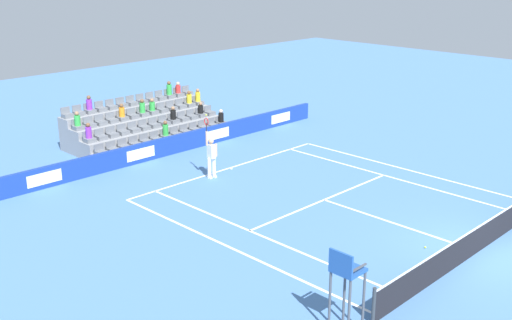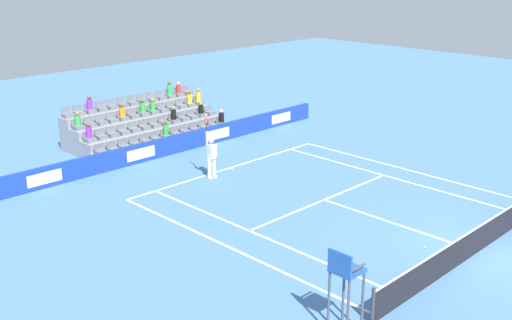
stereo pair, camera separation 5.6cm
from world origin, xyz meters
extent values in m
plane|color=#4C7AB2|center=(0.00, 0.00, 0.00)|extent=(80.00, 80.00, 0.00)
cube|color=white|center=(0.00, -11.89, 0.00)|extent=(10.97, 0.10, 0.01)
cube|color=white|center=(0.00, -6.40, 0.00)|extent=(8.23, 0.10, 0.01)
cube|color=white|center=(0.00, -3.20, 0.00)|extent=(0.10, 6.40, 0.01)
cube|color=white|center=(4.12, -5.95, 0.00)|extent=(0.10, 11.89, 0.01)
cube|color=white|center=(-4.12, -5.95, 0.00)|extent=(0.10, 11.89, 0.01)
cube|color=white|center=(5.49, -5.95, 0.00)|extent=(0.10, 11.89, 0.01)
cube|color=white|center=(-5.49, -5.95, 0.00)|extent=(0.10, 11.89, 0.01)
cube|color=white|center=(0.00, -11.79, 0.00)|extent=(0.10, 0.20, 0.01)
cube|color=#193899|center=(0.00, -15.43, 0.45)|extent=(19.03, 0.20, 0.90)
cube|color=white|center=(-7.14, -15.32, 0.45)|extent=(1.52, 0.01, 0.50)
cube|color=white|center=(-2.38, -15.32, 0.45)|extent=(1.52, 0.01, 0.50)
cube|color=white|center=(2.38, -15.32, 0.45)|extent=(1.52, 0.01, 0.50)
cube|color=white|center=(7.14, -15.32, 0.45)|extent=(1.52, 0.01, 0.50)
cylinder|color=#33383D|center=(5.94, 0.00, 0.54)|extent=(0.10, 0.10, 1.07)
cube|color=black|center=(0.00, 0.00, 0.46)|extent=(11.77, 0.02, 0.92)
cube|color=white|center=(0.00, 0.00, 0.94)|extent=(11.77, 0.04, 0.04)
cylinder|color=white|center=(1.28, -11.47, 0.45)|extent=(0.16, 0.16, 0.90)
cylinder|color=white|center=(1.52, -11.50, 0.45)|extent=(0.16, 0.16, 0.90)
cube|color=white|center=(1.28, -11.47, 0.04)|extent=(0.15, 0.27, 0.08)
cube|color=white|center=(1.52, -11.50, 0.04)|extent=(0.15, 0.27, 0.08)
cube|color=white|center=(1.40, -11.49, 1.20)|extent=(0.26, 0.38, 0.60)
sphere|color=#D3A884|center=(1.40, -11.49, 1.66)|extent=(0.24, 0.24, 0.24)
cylinder|color=#D3A884|center=(1.62, -11.51, 1.81)|extent=(0.09, 0.09, 0.62)
cylinder|color=#D3A884|center=(1.19, -11.41, 1.22)|extent=(0.09, 0.09, 0.56)
cylinder|color=black|center=(1.62, -11.51, 2.26)|extent=(0.04, 0.04, 0.28)
torus|color=red|center=(1.62, -11.51, 2.54)|extent=(0.07, 0.31, 0.31)
sphere|color=#D1E533|center=(1.62, -11.51, 2.82)|extent=(0.07, 0.07, 0.07)
cylinder|color=#474C54|center=(6.39, -0.61, 0.85)|extent=(0.07, 0.07, 1.71)
cylinder|color=#474C54|center=(6.39, -0.01, 0.85)|extent=(0.07, 0.07, 1.71)
cylinder|color=#474C54|center=(6.99, -0.61, 0.85)|extent=(0.07, 0.07, 1.71)
cylinder|color=#474C54|center=(6.99, -0.01, 0.85)|extent=(0.07, 0.07, 1.71)
cube|color=#23519E|center=(6.69, -0.31, 1.75)|extent=(0.70, 0.70, 0.08)
cube|color=#23519E|center=(7.01, -0.31, 2.06)|extent=(0.06, 0.70, 0.55)
cube|color=#474C54|center=(6.69, -0.63, 1.93)|extent=(0.56, 0.05, 0.04)
cube|color=#474C54|center=(6.69, 0.01, 1.93)|extent=(0.56, 0.05, 0.04)
cube|color=gray|center=(0.00, -16.50, 0.21)|extent=(8.06, 0.95, 0.42)
cube|color=slate|center=(-3.72, -16.50, 0.52)|extent=(0.48, 0.44, 0.20)
cube|color=slate|center=(-3.72, -16.70, 0.77)|extent=(0.48, 0.04, 0.30)
cube|color=slate|center=(-3.10, -16.50, 0.52)|extent=(0.48, 0.44, 0.20)
cube|color=slate|center=(-3.10, -16.70, 0.77)|extent=(0.48, 0.04, 0.30)
cube|color=slate|center=(-2.48, -16.50, 0.52)|extent=(0.48, 0.44, 0.20)
cube|color=slate|center=(-2.48, -16.70, 0.77)|extent=(0.48, 0.04, 0.30)
cube|color=slate|center=(-1.86, -16.50, 0.52)|extent=(0.48, 0.44, 0.20)
cube|color=slate|center=(-1.86, -16.70, 0.77)|extent=(0.48, 0.04, 0.30)
cube|color=slate|center=(-1.24, -16.50, 0.52)|extent=(0.48, 0.44, 0.20)
cube|color=slate|center=(-1.24, -16.70, 0.77)|extent=(0.48, 0.04, 0.30)
cube|color=slate|center=(-0.62, -16.50, 0.52)|extent=(0.48, 0.44, 0.20)
cube|color=slate|center=(-0.62, -16.70, 0.77)|extent=(0.48, 0.04, 0.30)
cube|color=slate|center=(0.00, -16.50, 0.52)|extent=(0.48, 0.44, 0.20)
cube|color=slate|center=(0.00, -16.70, 0.77)|extent=(0.48, 0.04, 0.30)
cube|color=slate|center=(0.62, -16.50, 0.52)|extent=(0.48, 0.44, 0.20)
cube|color=slate|center=(0.62, -16.70, 0.77)|extent=(0.48, 0.04, 0.30)
cube|color=slate|center=(1.24, -16.50, 0.52)|extent=(0.48, 0.44, 0.20)
cube|color=slate|center=(1.24, -16.70, 0.77)|extent=(0.48, 0.04, 0.30)
cube|color=slate|center=(1.86, -16.50, 0.52)|extent=(0.48, 0.44, 0.20)
cube|color=slate|center=(1.86, -16.70, 0.77)|extent=(0.48, 0.04, 0.30)
cube|color=slate|center=(2.48, -16.50, 0.52)|extent=(0.48, 0.44, 0.20)
cube|color=slate|center=(2.48, -16.70, 0.77)|extent=(0.48, 0.04, 0.30)
cube|color=slate|center=(3.10, -16.50, 0.52)|extent=(0.48, 0.44, 0.20)
cube|color=slate|center=(3.10, -16.70, 0.77)|extent=(0.48, 0.04, 0.30)
cube|color=slate|center=(3.72, -16.50, 0.52)|extent=(0.48, 0.44, 0.20)
cube|color=slate|center=(3.72, -16.70, 0.77)|extent=(0.48, 0.04, 0.30)
cube|color=gray|center=(0.00, -17.45, 0.42)|extent=(8.06, 0.95, 0.84)
cube|color=slate|center=(-3.72, -17.45, 0.94)|extent=(0.48, 0.44, 0.20)
cube|color=slate|center=(-3.72, -17.65, 1.19)|extent=(0.48, 0.04, 0.30)
cube|color=slate|center=(-3.10, -17.45, 0.94)|extent=(0.48, 0.44, 0.20)
cube|color=slate|center=(-3.10, -17.65, 1.19)|extent=(0.48, 0.04, 0.30)
cube|color=slate|center=(-2.48, -17.45, 0.94)|extent=(0.48, 0.44, 0.20)
cube|color=slate|center=(-2.48, -17.65, 1.19)|extent=(0.48, 0.04, 0.30)
cube|color=slate|center=(-1.86, -17.45, 0.94)|extent=(0.48, 0.44, 0.20)
cube|color=slate|center=(-1.86, -17.65, 1.19)|extent=(0.48, 0.04, 0.30)
cube|color=slate|center=(-1.24, -17.45, 0.94)|extent=(0.48, 0.44, 0.20)
cube|color=slate|center=(-1.24, -17.65, 1.19)|extent=(0.48, 0.04, 0.30)
cube|color=slate|center=(-0.62, -17.45, 0.94)|extent=(0.48, 0.44, 0.20)
cube|color=slate|center=(-0.62, -17.65, 1.19)|extent=(0.48, 0.04, 0.30)
cube|color=slate|center=(0.00, -17.45, 0.94)|extent=(0.48, 0.44, 0.20)
cube|color=slate|center=(0.00, -17.65, 1.19)|extent=(0.48, 0.04, 0.30)
cube|color=slate|center=(0.62, -17.45, 0.94)|extent=(0.48, 0.44, 0.20)
cube|color=slate|center=(0.62, -17.65, 1.19)|extent=(0.48, 0.04, 0.30)
cube|color=slate|center=(1.24, -17.45, 0.94)|extent=(0.48, 0.44, 0.20)
cube|color=slate|center=(1.24, -17.65, 1.19)|extent=(0.48, 0.04, 0.30)
cube|color=slate|center=(1.86, -17.45, 0.94)|extent=(0.48, 0.44, 0.20)
cube|color=slate|center=(1.86, -17.65, 1.19)|extent=(0.48, 0.04, 0.30)
cube|color=slate|center=(2.48, -17.45, 0.94)|extent=(0.48, 0.44, 0.20)
cube|color=slate|center=(2.48, -17.65, 1.19)|extent=(0.48, 0.04, 0.30)
cube|color=slate|center=(3.10, -17.45, 0.94)|extent=(0.48, 0.44, 0.20)
cube|color=slate|center=(3.10, -17.65, 1.19)|extent=(0.48, 0.04, 0.30)
cube|color=slate|center=(3.72, -17.45, 0.94)|extent=(0.48, 0.44, 0.20)
cube|color=slate|center=(3.72, -17.65, 1.19)|extent=(0.48, 0.04, 0.30)
cube|color=gray|center=(0.00, -18.40, 0.63)|extent=(8.06, 0.95, 1.26)
cube|color=slate|center=(-3.72, -18.40, 1.36)|extent=(0.48, 0.44, 0.20)
cube|color=slate|center=(-3.72, -18.60, 1.61)|extent=(0.48, 0.04, 0.30)
cube|color=slate|center=(-3.10, -18.40, 1.36)|extent=(0.48, 0.44, 0.20)
cube|color=slate|center=(-3.10, -18.60, 1.61)|extent=(0.48, 0.04, 0.30)
cube|color=slate|center=(-2.48, -18.40, 1.36)|extent=(0.48, 0.44, 0.20)
cube|color=slate|center=(-2.48, -18.60, 1.61)|extent=(0.48, 0.04, 0.30)
cube|color=slate|center=(-1.86, -18.40, 1.36)|extent=(0.48, 0.44, 0.20)
cube|color=slate|center=(-1.86, -18.60, 1.61)|extent=(0.48, 0.04, 0.30)
cube|color=slate|center=(-1.24, -18.40, 1.36)|extent=(0.48, 0.44, 0.20)
cube|color=slate|center=(-1.24, -18.60, 1.61)|extent=(0.48, 0.04, 0.30)
cube|color=slate|center=(-0.62, -18.40, 1.36)|extent=(0.48, 0.44, 0.20)
cube|color=slate|center=(-0.62, -18.60, 1.61)|extent=(0.48, 0.04, 0.30)
cube|color=slate|center=(0.00, -18.40, 1.36)|extent=(0.48, 0.44, 0.20)
cube|color=slate|center=(0.00, -18.60, 1.61)|extent=(0.48, 0.04, 0.30)
cube|color=slate|center=(0.62, -18.40, 1.36)|extent=(0.48, 0.44, 0.20)
cube|color=slate|center=(0.62, -18.60, 1.61)|extent=(0.48, 0.04, 0.30)
cube|color=slate|center=(1.24, -18.40, 1.36)|extent=(0.48, 0.44, 0.20)
cube|color=slate|center=(1.24, -18.60, 1.61)|extent=(0.48, 0.04, 0.30)
cube|color=slate|center=(1.86, -18.40, 1.36)|extent=(0.48, 0.44, 0.20)
cube|color=slate|center=(1.86, -18.60, 1.61)|extent=(0.48, 0.04, 0.30)
cube|color=slate|center=(2.48, -18.40, 1.36)|extent=(0.48, 0.44, 0.20)
cube|color=slate|center=(2.48, -18.60, 1.61)|extent=(0.48, 0.04, 0.30)
cube|color=slate|center=(3.10, -18.40, 1.36)|extent=(0.48, 0.44, 0.20)
cube|color=slate|center=(3.10, -18.60, 1.61)|extent=(0.48, 0.04, 0.30)
cube|color=slate|center=(3.72, -18.40, 1.36)|extent=(0.48, 0.44, 0.20)
cube|color=slate|center=(3.72, -18.60, 1.61)|extent=(0.48, 0.04, 0.30)
cube|color=gray|center=(0.00, -19.35, 0.84)|extent=(8.06, 0.95, 1.68)
cube|color=slate|center=(-3.72, -19.35, 1.78)|extent=(0.48, 0.44, 0.20)
cube|color=slate|center=(-3.72, -19.55, 2.03)|extent=(0.48, 0.04, 0.30)
cube|color=slate|center=(-3.10, -19.35, 1.78)|extent=(0.48, 0.44, 0.20)
cube|color=slate|center=(-3.10, -19.55, 2.03)|extent=(0.48, 0.04, 0.30)
cube|color=slate|center=(-2.48, -19.35, 1.78)|extent=(0.48, 0.44, 0.20)
cube|color=slate|center=(-2.48, -19.55, 2.03)|extent=(0.48, 0.04, 0.30)
cube|color=slate|center=(-1.86, -19.35, 1.78)|extent=(0.48, 0.44, 0.20)
cube|color=slate|center=(-1.86, -19.55, 2.03)|extent=(0.48, 0.04, 0.30)
cube|color=slate|center=(-1.24, -19.35, 1.78)|extent=(0.48, 0.44, 0.20)
cube|color=slate|center=(-1.24, -19.55, 2.03)|extent=(0.48, 0.04, 0.30)
cube|color=slate|center=(-0.62, -19.35, 1.78)|extent=(0.48, 0.44, 0.20)
cube|color=slate|center=(-0.62, -19.55, 2.03)|extent=(0.48, 0.04, 0.30)
cube|color=slate|center=(0.00, -19.35, 1.78)|extent=(0.48, 0.44, 0.20)
cube|color=slate|center=(0.00, -19.55, 2.03)|extent=(0.48, 0.04, 0.30)
cube|color=slate|center=(0.62, -19.35, 1.78)|extent=(0.48, 0.44, 0.20)
cube|color=slate|center=(0.62, -19.55, 2.03)|extent=(0.48, 0.04, 0.30)
cube|color=slate|center=(1.24, -19.35, 1.78)|extent=(0.48, 0.44, 0.20)
cube|color=slate|center=(1.24, -19.55, 2.03)|extent=(0.48, 0.04, 0.30)
cube|color=slate|center=(1.86, -19.35, 1.78)|extent=(0.48, 0.44, 0.20)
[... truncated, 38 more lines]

